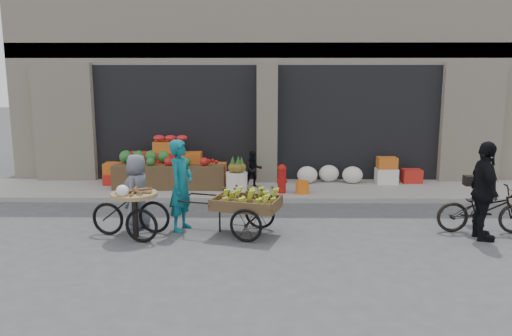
{
  "coord_description": "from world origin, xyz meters",
  "views": [
    {
      "loc": [
        -0.15,
        -8.32,
        2.91
      ],
      "look_at": [
        -0.26,
        1.56,
        1.1
      ],
      "focal_mm": 35.0,
      "sensor_mm": 36.0,
      "label": 1
    }
  ],
  "objects_px": {
    "pineapple_bin": "(237,182)",
    "bicycle": "(484,209)",
    "vendor_woman": "(181,185)",
    "vendor_grey": "(137,191)",
    "cyclist": "(484,191)",
    "orange_bucket": "(302,187)",
    "banana_cart": "(244,202)",
    "seated_person": "(253,169)",
    "tricycle_cart": "(134,207)",
    "fire_hydrant": "(282,177)"
  },
  "relations": [
    {
      "from": "banana_cart",
      "to": "cyclist",
      "type": "distance_m",
      "value": 4.33
    },
    {
      "from": "pineapple_bin",
      "to": "cyclist",
      "type": "height_order",
      "value": "cyclist"
    },
    {
      "from": "banana_cart",
      "to": "tricycle_cart",
      "type": "distance_m",
      "value": 2.01
    },
    {
      "from": "cyclist",
      "to": "vendor_grey",
      "type": "bearing_deg",
      "value": 87.54
    },
    {
      "from": "pineapple_bin",
      "to": "vendor_woman",
      "type": "bearing_deg",
      "value": -109.17
    },
    {
      "from": "vendor_grey",
      "to": "banana_cart",
      "type": "bearing_deg",
      "value": 87.53
    },
    {
      "from": "fire_hydrant",
      "to": "tricycle_cart",
      "type": "bearing_deg",
      "value": -132.71
    },
    {
      "from": "fire_hydrant",
      "to": "tricycle_cart",
      "type": "distance_m",
      "value": 4.16
    },
    {
      "from": "pineapple_bin",
      "to": "vendor_woman",
      "type": "relative_size",
      "value": 0.3
    },
    {
      "from": "pineapple_bin",
      "to": "banana_cart",
      "type": "height_order",
      "value": "banana_cart"
    },
    {
      "from": "vendor_woman",
      "to": "vendor_grey",
      "type": "relative_size",
      "value": 1.21
    },
    {
      "from": "seated_person",
      "to": "tricycle_cart",
      "type": "relative_size",
      "value": 0.64
    },
    {
      "from": "bicycle",
      "to": "pineapple_bin",
      "type": "bearing_deg",
      "value": 63.51
    },
    {
      "from": "banana_cart",
      "to": "cyclist",
      "type": "xyz_separation_m",
      "value": [
        4.31,
        -0.25,
        0.27
      ]
    },
    {
      "from": "pineapple_bin",
      "to": "tricycle_cart",
      "type": "xyz_separation_m",
      "value": [
        -1.72,
        -3.11,
        0.2
      ]
    },
    {
      "from": "seated_person",
      "to": "vendor_grey",
      "type": "relative_size",
      "value": 0.64
    },
    {
      "from": "cyclist",
      "to": "vendor_woman",
      "type": "bearing_deg",
      "value": 88.32
    },
    {
      "from": "vendor_woman",
      "to": "orange_bucket",
      "type": "bearing_deg",
      "value": -27.06
    },
    {
      "from": "vendor_woman",
      "to": "bicycle",
      "type": "relative_size",
      "value": 1.02
    },
    {
      "from": "banana_cart",
      "to": "vendor_grey",
      "type": "xyz_separation_m",
      "value": [
        -2.09,
        0.44,
        0.1
      ]
    },
    {
      "from": "pineapple_bin",
      "to": "tricycle_cart",
      "type": "relative_size",
      "value": 0.36
    },
    {
      "from": "orange_bucket",
      "to": "vendor_grey",
      "type": "bearing_deg",
      "value": -144.91
    },
    {
      "from": "orange_bucket",
      "to": "bicycle",
      "type": "relative_size",
      "value": 0.19
    },
    {
      "from": "pineapple_bin",
      "to": "fire_hydrant",
      "type": "relative_size",
      "value": 0.73
    },
    {
      "from": "orange_bucket",
      "to": "seated_person",
      "type": "xyz_separation_m",
      "value": [
        -1.2,
        0.7,
        0.31
      ]
    },
    {
      "from": "seated_person",
      "to": "cyclist",
      "type": "xyz_separation_m",
      "value": [
        4.19,
        -3.78,
        0.31
      ]
    },
    {
      "from": "orange_bucket",
      "to": "vendor_grey",
      "type": "relative_size",
      "value": 0.22
    },
    {
      "from": "pineapple_bin",
      "to": "bicycle",
      "type": "distance_m",
      "value": 5.54
    },
    {
      "from": "fire_hydrant",
      "to": "orange_bucket",
      "type": "distance_m",
      "value": 0.55
    },
    {
      "from": "seated_person",
      "to": "cyclist",
      "type": "height_order",
      "value": "cyclist"
    },
    {
      "from": "tricycle_cart",
      "to": "vendor_woman",
      "type": "bearing_deg",
      "value": 40.2
    },
    {
      "from": "fire_hydrant",
      "to": "cyclist",
      "type": "distance_m",
      "value": 4.71
    },
    {
      "from": "bicycle",
      "to": "fire_hydrant",
      "type": "bearing_deg",
      "value": 57.15
    },
    {
      "from": "seated_person",
      "to": "bicycle",
      "type": "distance_m",
      "value": 5.55
    },
    {
      "from": "fire_hydrant",
      "to": "banana_cart",
      "type": "relative_size",
      "value": 0.32
    },
    {
      "from": "pineapple_bin",
      "to": "bicycle",
      "type": "relative_size",
      "value": 0.3
    },
    {
      "from": "orange_bucket",
      "to": "vendor_grey",
      "type": "height_order",
      "value": "vendor_grey"
    },
    {
      "from": "orange_bucket",
      "to": "cyclist",
      "type": "relative_size",
      "value": 0.18
    },
    {
      "from": "pineapple_bin",
      "to": "banana_cart",
      "type": "xyz_separation_m",
      "value": [
        0.28,
        -2.93,
        0.26
      ]
    },
    {
      "from": "vendor_woman",
      "to": "tricycle_cart",
      "type": "height_order",
      "value": "vendor_woman"
    },
    {
      "from": "orange_bucket",
      "to": "banana_cart",
      "type": "relative_size",
      "value": 0.15
    },
    {
      "from": "banana_cart",
      "to": "cyclist",
      "type": "relative_size",
      "value": 1.23
    },
    {
      "from": "seated_person",
      "to": "pineapple_bin",
      "type": "bearing_deg",
      "value": -133.69
    },
    {
      "from": "orange_bucket",
      "to": "vendor_woman",
      "type": "relative_size",
      "value": 0.18
    },
    {
      "from": "bicycle",
      "to": "vendor_grey",
      "type": "bearing_deg",
      "value": 91.18
    },
    {
      "from": "banana_cart",
      "to": "tricycle_cart",
      "type": "bearing_deg",
      "value": -158.43
    },
    {
      "from": "seated_person",
      "to": "tricycle_cart",
      "type": "distance_m",
      "value": 4.27
    },
    {
      "from": "orange_bucket",
      "to": "vendor_woman",
      "type": "distance_m",
      "value": 3.65
    },
    {
      "from": "seated_person",
      "to": "cyclist",
      "type": "distance_m",
      "value": 5.66
    },
    {
      "from": "pineapple_bin",
      "to": "orange_bucket",
      "type": "height_order",
      "value": "pineapple_bin"
    }
  ]
}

